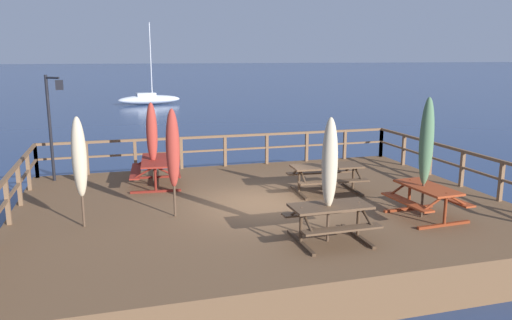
{
  "coord_description": "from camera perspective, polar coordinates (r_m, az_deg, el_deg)",
  "views": [
    {
      "loc": [
        -3.6,
        -11.85,
        4.65
      ],
      "look_at": [
        0.0,
        0.71,
        1.9
      ],
      "focal_mm": 34.87,
      "sensor_mm": 36.0,
      "label": 1
    }
  ],
  "objects": [
    {
      "name": "ground_plane",
      "position": [
        13.23,
        0.86,
        -8.68
      ],
      "size": [
        600.0,
        600.0,
        0.0
      ],
      "primitive_type": "plane",
      "color": "navy"
    },
    {
      "name": "wooden_deck",
      "position": [
        13.08,
        0.86,
        -6.84
      ],
      "size": [
        12.35,
        9.47,
        0.9
      ],
      "primitive_type": "cube",
      "color": "brown",
      "rests_on": "ground"
    },
    {
      "name": "railing_waterside_far",
      "position": [
        17.1,
        -3.58,
        1.7
      ],
      "size": [
        12.15,
        0.1,
        1.09
      ],
      "color": "brown",
      "rests_on": "wooden_deck"
    },
    {
      "name": "railing_side_left",
      "position": [
        12.47,
        -26.72,
        -3.43
      ],
      "size": [
        0.1,
        9.27,
        1.09
      ],
      "color": "brown",
      "rests_on": "wooden_deck"
    },
    {
      "name": "railing_side_right",
      "position": [
        15.57,
        22.62,
        -0.23
      ],
      "size": [
        0.1,
        9.27,
        1.09
      ],
      "color": "brown",
      "rests_on": "wooden_deck"
    },
    {
      "name": "picnic_table_front_left",
      "position": [
        13.97,
        8.11,
        -1.44
      ],
      "size": [
        2.04,
        1.51,
        0.78
      ],
      "color": "brown",
      "rests_on": "wooden_deck"
    },
    {
      "name": "picnic_table_back_right",
      "position": [
        10.35,
        8.52,
        -6.28
      ],
      "size": [
        1.66,
        1.42,
        0.78
      ],
      "color": "brown",
      "rests_on": "wooden_deck"
    },
    {
      "name": "picnic_table_mid_centre",
      "position": [
        14.91,
        -11.5,
        -0.71
      ],
      "size": [
        1.57,
        2.18,
        0.78
      ],
      "color": "maroon",
      "rests_on": "wooden_deck"
    },
    {
      "name": "picnic_table_front_right",
      "position": [
        12.33,
        19.01,
        -3.83
      ],
      "size": [
        1.5,
        1.73,
        0.78
      ],
      "color": "#993819",
      "rests_on": "wooden_deck"
    },
    {
      "name": "patio_umbrella_tall_front",
      "position": [
        11.47,
        -19.62,
        0.26
      ],
      "size": [
        0.32,
        0.32,
        2.49
      ],
      "color": "#4C3828",
      "rests_on": "wooden_deck"
    },
    {
      "name": "patio_umbrella_tall_back_right",
      "position": [
        10.02,
        8.45,
        -0.43
      ],
      "size": [
        0.32,
        0.32,
        2.57
      ],
      "color": "#4C3828",
      "rests_on": "wooden_deck"
    },
    {
      "name": "patio_umbrella_tall_mid_left",
      "position": [
        14.73,
        -11.86,
        3.05
      ],
      "size": [
        0.32,
        0.32,
        2.45
      ],
      "color": "#4C3828",
      "rests_on": "wooden_deck"
    },
    {
      "name": "patio_umbrella_tall_back_left",
      "position": [
        12.07,
        18.97,
        1.96
      ],
      "size": [
        0.32,
        0.32,
        2.84
      ],
      "color": "#4C3828",
      "rests_on": "wooden_deck"
    },
    {
      "name": "patio_umbrella_tall_mid_right",
      "position": [
        11.68,
        -9.52,
        1.29
      ],
      "size": [
        0.32,
        0.32,
        2.57
      ],
      "color": "#4C3828",
      "rests_on": "wooden_deck"
    },
    {
      "name": "lamp_post_hooked",
      "position": [
        15.93,
        -22.24,
        5.1
      ],
      "size": [
        0.54,
        0.53,
        3.2
      ],
      "color": "black",
      "rests_on": "wooden_deck"
    },
    {
      "name": "sailboat_distant",
      "position": [
        49.68,
        -12.17,
        6.85
      ],
      "size": [
        6.16,
        2.42,
        7.72
      ],
      "color": "silver",
      "rests_on": "ground"
    }
  ]
}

